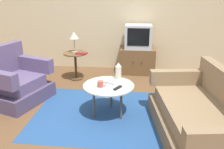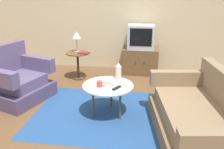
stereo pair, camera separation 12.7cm
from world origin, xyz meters
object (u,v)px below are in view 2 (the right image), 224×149
Objects in this scene: vase at (118,71)px; side_table at (78,60)px; tv_stand at (140,61)px; book at (84,53)px; couch at (200,120)px; mug at (100,84)px; coffee_table at (108,88)px; tv_remote_silver at (110,83)px; armchair at (17,81)px; tv_remote_dark at (117,88)px; television at (141,37)px; table_lamp at (76,36)px.

side_table is at bearing 131.22° from vase.
tv_stand is 1.30m from book.
side_table is at bearing 39.73° from couch.
book reaches higher than mug.
tv_remote_silver is (0.02, 0.07, 0.05)m from coffee_table.
armchair is 1.66m from tv_remote_silver.
side_table is at bearing 116.93° from mug.
vase is at bearing -44.36° from book.
tv_remote_dark is (-1.08, 0.37, 0.21)m from couch.
book is (-0.72, 1.25, 0.09)m from tv_remote_silver.
side_table is at bearing -157.27° from tv_stand.
television is 1.33× the size of table_lamp.
table_lamp is at bearing 121.38° from coffee_table.
armchair is 8.77× the size of mug.
couch is 1.42m from mug.
table_lamp is (-0.86, 1.41, 0.46)m from coffee_table.
vase is (0.97, -1.11, 0.19)m from side_table.
armchair is 7.06× the size of tv_remote_silver.
armchair is 4.46× the size of vase.
tv_remote_silver is (1.63, -0.24, 0.17)m from armchair.
tv_remote_silver is (0.12, 0.14, -0.03)m from mug.
coffee_table is 1.63m from side_table.
television reaches higher than mug.
couch reaches higher than side_table.
coffee_table is 2.91× the size of vase.
side_table is 2.35× the size of book.
couch reaches higher than mug.
couch is at bearing -71.38° from tv_stand.
couch reaches higher than tv_remote_dark.
coffee_table is at bearing 81.17° from tv_remote_dark.
tv_remote_dark is (-0.27, -2.04, 0.20)m from tv_stand.
vase is at bearing -100.20° from tv_stand.
mug is at bearing 94.42° from armchair.
couch is 2.88m from table_lamp.
vase is 1.58× the size of tv_remote_silver.
mug is at bearing 64.74° from couch.
mug is at bearing -63.13° from table_lamp.
television is (2.03, 1.60, 0.50)m from armchair.
book is at bearing 156.51° from armchair.
couch is 10.89× the size of tv_remote_dark.
vase is 1.97× the size of mug.
tv_stand is 2.08m from mug.
couch is 2.66m from book.
television reaches higher than vase.
tv_remote_silver is (-0.10, -0.22, -0.11)m from vase.
tv_stand is 1.70m from vase.
vase is at bearing -100.32° from television.
television is at bearing 75.27° from mug.
book is at bearing -151.53° from tv_stand.
mug is at bearing -104.73° from television.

